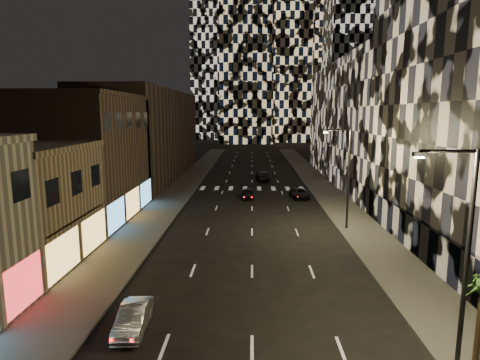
# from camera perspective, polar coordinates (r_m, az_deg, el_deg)

# --- Properties ---
(sidewalk_left) EXTENTS (4.00, 120.00, 0.15)m
(sidewalk_left) POSITION_cam_1_polar(r_m,az_deg,el_deg) (57.40, -8.31, -1.05)
(sidewalk_left) COLOR #47443F
(sidewalk_left) RESTS_ON ground
(sidewalk_right) EXTENTS (4.00, 120.00, 0.15)m
(sidewalk_right) POSITION_cam_1_polar(r_m,az_deg,el_deg) (57.41, 11.76, -1.15)
(sidewalk_right) COLOR #47443F
(sidewalk_right) RESTS_ON ground
(curb_left) EXTENTS (0.20, 120.00, 0.15)m
(curb_left) POSITION_cam_1_polar(r_m,az_deg,el_deg) (57.07, -6.23, -1.07)
(curb_left) COLOR #4C4C47
(curb_left) RESTS_ON ground
(curb_right) EXTENTS (0.20, 120.00, 0.15)m
(curb_right) POSITION_cam_1_polar(r_m,az_deg,el_deg) (57.08, 9.69, -1.15)
(curb_right) COLOR #4C4C47
(curb_right) RESTS_ON ground
(retail_tan) EXTENTS (10.00, 10.00, 8.00)m
(retail_tan) POSITION_cam_1_polar(r_m,az_deg,el_deg) (32.17, -30.20, -3.46)
(retail_tan) COLOR #836B4E
(retail_tan) RESTS_ON ground
(retail_brown) EXTENTS (10.00, 15.00, 12.00)m
(retail_brown) POSITION_cam_1_polar(r_m,az_deg,el_deg) (42.81, -21.65, 2.81)
(retail_brown) COLOR #453027
(retail_brown) RESTS_ON ground
(retail_filler_left) EXTENTS (10.00, 40.00, 14.00)m
(retail_filler_left) POSITION_cam_1_polar(r_m,az_deg,el_deg) (67.80, -12.85, 6.32)
(retail_filler_left) COLOR #453027
(retail_filler_left) RESTS_ON ground
(midrise_base) EXTENTS (0.60, 25.00, 3.00)m
(midrise_base) POSITION_cam_1_polar(r_m,az_deg,el_deg) (33.72, 23.29, -6.76)
(midrise_base) COLOR #383838
(midrise_base) RESTS_ON ground
(midrise_filler_right) EXTENTS (16.00, 40.00, 18.00)m
(midrise_filler_right) POSITION_cam_1_polar(r_m,az_deg,el_deg) (65.71, 19.66, 7.66)
(midrise_filler_right) COLOR #232326
(midrise_filler_right) RESTS_ON ground
(tower_center_low) EXTENTS (18.00, 18.00, 95.00)m
(tower_center_low) POSITION_cam_1_polar(r_m,az_deg,el_deg) (150.20, 1.00, 23.77)
(tower_center_low) COLOR black
(tower_center_low) RESTS_ON ground
(streetlight_near) EXTENTS (2.55, 0.25, 9.00)m
(streetlight_near) POSITION_cam_1_polar(r_m,az_deg,el_deg) (18.42, 29.08, -7.95)
(streetlight_near) COLOR black
(streetlight_near) RESTS_ON sidewalk_right
(streetlight_far) EXTENTS (2.55, 0.25, 9.00)m
(streetlight_far) POSITION_cam_1_polar(r_m,az_deg,el_deg) (36.90, 14.86, 1.17)
(streetlight_far) COLOR black
(streetlight_far) RESTS_ON sidewalk_right
(car_silver_parked) EXTENTS (1.51, 3.81, 1.23)m
(car_silver_parked) POSITION_cam_1_polar(r_m,az_deg,el_deg) (21.32, -14.93, -18.44)
(car_silver_parked) COLOR #A4A4A9
(car_silver_parked) RESTS_ON ground
(car_dark_midlane) EXTENTS (1.65, 3.69, 1.23)m
(car_dark_midlane) POSITION_cam_1_polar(r_m,az_deg,el_deg) (49.70, 1.16, -1.96)
(car_dark_midlane) COLOR black
(car_dark_midlane) RESTS_ON ground
(car_dark_oncoming) EXTENTS (2.39, 5.00, 1.41)m
(car_dark_oncoming) POSITION_cam_1_polar(r_m,az_deg,el_deg) (63.16, 3.25, 0.57)
(car_dark_oncoming) COLOR black
(car_dark_oncoming) RESTS_ON ground
(car_dark_rightlane) EXTENTS (2.41, 4.44, 1.18)m
(car_dark_rightlane) POSITION_cam_1_polar(r_m,az_deg,el_deg) (50.45, 8.47, -1.92)
(car_dark_rightlane) COLOR black
(car_dark_rightlane) RESTS_ON ground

